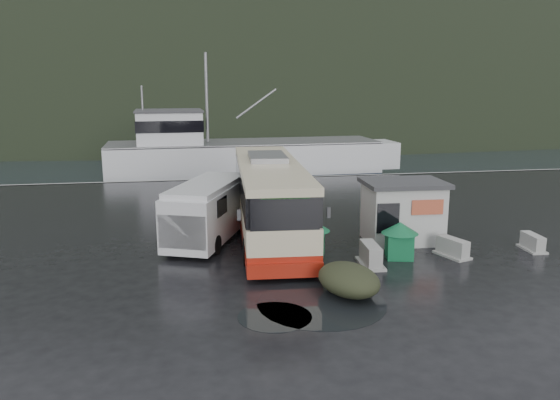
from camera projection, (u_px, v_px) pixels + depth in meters
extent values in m
plane|color=black|center=(289.00, 260.00, 22.51)|extent=(160.00, 160.00, 0.00)
cube|color=black|center=(203.00, 114.00, 128.52)|extent=(300.00, 180.00, 0.02)
cube|color=#999993|center=(241.00, 179.00, 41.79)|extent=(160.00, 0.60, 1.50)
ellipsoid|color=black|center=(214.00, 98.00, 265.08)|extent=(780.00, 540.00, 570.00)
cylinder|color=black|center=(321.00, 303.00, 18.14)|extent=(4.33, 4.33, 0.01)
cylinder|color=black|center=(275.00, 317.00, 17.09)|extent=(2.35, 2.35, 0.01)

